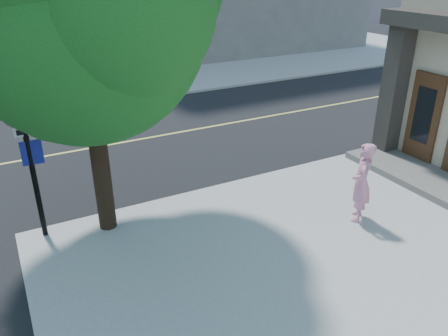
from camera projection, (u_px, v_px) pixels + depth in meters
ground at (62, 227)px, 10.36m from camera, size 140.00×140.00×0.00m
road_ew at (37, 158)px, 13.96m from camera, size 140.00×9.00×0.01m
sidewalk_ne at (198, 42)px, 33.26m from camera, size 29.00×25.00×0.12m
man_on_phone at (361, 183)px, 10.08m from camera, size 0.81×0.80×1.89m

